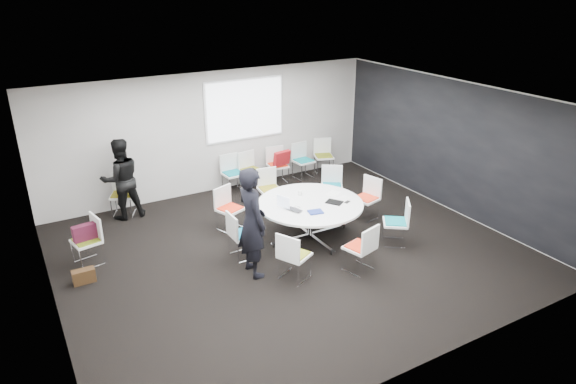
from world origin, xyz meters
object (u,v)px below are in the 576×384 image
laptop (295,209)px  chair_back_d (303,167)px  conference_table (310,213)px  chair_back_a (233,180)px  chair_back_b (251,177)px  chair_person_back (123,202)px  chair_ring_b (332,194)px  chair_ring_e (243,243)px  chair_ring_g (360,256)px  chair_back_c (278,172)px  person_back (121,179)px  chair_ring_c (270,197)px  chair_ring_h (395,231)px  maroon_bag (85,232)px  chair_ring_d (230,217)px  chair_ring_f (294,264)px  chair_spare_left (89,250)px  chair_ring_a (366,206)px  brown_bag (84,276)px  cup (300,193)px  chair_back_e (323,162)px  person_main (252,222)px

laptop → chair_back_d: bearing=-54.1°
conference_table → chair_back_a: (-0.33, 2.87, -0.24)m
chair_back_b → chair_person_back: size_ratio=1.00×
chair_ring_b → chair_person_back: 4.51m
chair_ring_e → chair_ring_g: (1.54, -1.43, 0.00)m
chair_back_c → person_back: size_ratio=0.51×
chair_ring_c → chair_ring_h: (1.30, -2.63, 0.00)m
chair_back_b → chair_back_c: same height
chair_back_a → maroon_bag: chair_back_a is taller
conference_table → chair_ring_d: size_ratio=2.30×
chair_ring_h → chair_back_a: size_ratio=1.00×
chair_back_b → chair_ring_g: bearing=79.9°
chair_ring_g → chair_back_a: size_ratio=1.00×
chair_back_d → person_back: size_ratio=0.51×
chair_ring_g → laptop: 1.52m
chair_ring_f → maroon_bag: size_ratio=2.20×
chair_back_a → chair_ring_h: bearing=108.6°
chair_spare_left → chair_ring_a: bearing=-111.1°
chair_ring_c → chair_back_a: (-0.29, 1.29, 0.00)m
chair_ring_a → chair_ring_d: same height
chair_back_c → maroon_bag: 5.12m
chair_ring_a → chair_back_a: size_ratio=1.00×
chair_ring_g → chair_person_back: 5.28m
chair_ring_d → chair_person_back: 2.47m
chair_ring_a → chair_ring_d: bearing=56.1°
chair_back_a → brown_bag: size_ratio=2.44×
chair_ring_h → chair_back_b: size_ratio=1.00×
person_back → cup: size_ratio=19.12×
chair_ring_g → person_back: 5.18m
chair_ring_e → laptop: (1.05, -0.07, 0.47)m
cup → chair_back_a: bearing=98.3°
chair_back_e → laptop: (-2.63, -3.00, 0.47)m
conference_table → chair_back_b: bearing=87.4°
chair_ring_h → person_back: size_ratio=0.51×
chair_ring_g → chair_back_e: same height
maroon_bag → chair_ring_c: bearing=7.4°
chair_back_a → chair_back_b: bearing=173.4°
chair_person_back → brown_bag: bearing=87.3°
laptop → chair_back_c: bearing=-43.2°
chair_ring_f → chair_back_c: (1.89, 4.01, 0.00)m
chair_back_e → chair_spare_left: same height
chair_ring_a → chair_ring_b: 0.94m
chair_ring_e → laptop: 1.15m
maroon_bag → conference_table: bearing=-15.3°
chair_ring_d → chair_spare_left: (-2.71, 0.01, 0.00)m
person_main → chair_back_c: bearing=-34.4°
chair_ring_b → chair_back_e: 2.08m
chair_back_c → cup: chair_back_c is taller
chair_ring_d → chair_ring_g: bearing=95.1°
chair_ring_c → laptop: 1.81m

